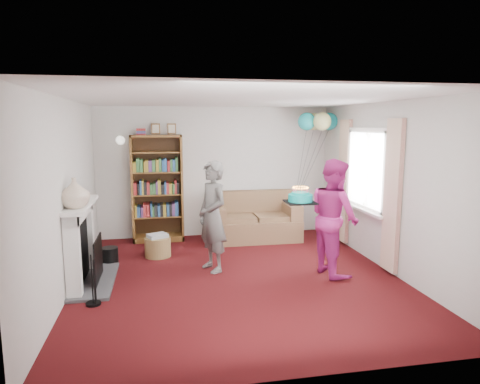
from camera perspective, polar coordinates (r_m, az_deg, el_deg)
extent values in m
plane|color=#32070D|center=(6.22, -0.20, -11.37)|extent=(5.00, 5.00, 0.00)
cube|color=silver|center=(8.36, -3.35, 2.70)|extent=(4.50, 0.02, 2.50)
cube|color=silver|center=(5.93, -22.23, -0.55)|extent=(0.02, 5.00, 2.50)
cube|color=silver|center=(6.69, 19.20, 0.63)|extent=(0.02, 5.00, 2.50)
cube|color=white|center=(5.84, -0.22, 12.34)|extent=(4.50, 5.00, 0.01)
cube|color=#3F3F42|center=(6.38, -18.87, -11.15)|extent=(0.55, 1.40, 0.04)
cube|color=white|center=(5.73, -21.40, -8.21)|extent=(0.18, 0.14, 1.06)
cube|color=white|center=(6.77, -19.71, -5.51)|extent=(0.18, 0.14, 1.06)
cube|color=white|center=(6.14, -20.72, -2.52)|extent=(0.18, 1.24, 0.16)
cube|color=white|center=(6.12, -20.50, -1.59)|extent=(0.28, 1.35, 0.05)
cube|color=black|center=(6.27, -20.64, -7.19)|extent=(0.10, 0.80, 0.86)
cube|color=black|center=(6.27, -18.38, -8.49)|extent=(0.02, 0.70, 0.60)
cylinder|color=black|center=(5.54, -19.13, -10.98)|extent=(0.18, 0.18, 0.64)
cylinder|color=black|center=(7.08, -16.96, -8.11)|extent=(0.26, 0.26, 0.26)
cube|color=white|center=(7.13, 16.78, 7.90)|extent=(0.08, 1.30, 0.08)
cube|color=white|center=(7.25, 16.34, -2.02)|extent=(0.08, 1.30, 0.08)
cube|color=white|center=(7.18, 16.77, 2.90)|extent=(0.01, 1.15, 1.20)
cube|color=white|center=(7.24, 16.12, -2.26)|extent=(0.14, 1.32, 0.04)
cube|color=beige|center=(6.48, 19.66, -0.53)|extent=(0.07, 0.38, 2.20)
cube|color=beige|center=(7.93, 13.70, 1.38)|extent=(0.07, 0.38, 2.20)
cylinder|color=gold|center=(8.22, -15.62, 6.82)|extent=(0.04, 0.12, 0.04)
sphere|color=white|center=(8.13, -15.66, 6.66)|extent=(0.16, 0.16, 0.16)
cube|color=#472B14|center=(8.28, -10.95, 0.65)|extent=(0.94, 0.04, 1.97)
cube|color=brown|center=(8.10, -14.11, 0.37)|extent=(0.04, 0.42, 1.97)
cube|color=brown|center=(8.10, -7.78, 0.55)|extent=(0.04, 0.42, 1.97)
cube|color=brown|center=(8.01, -11.16, 7.32)|extent=(0.94, 0.42, 0.04)
cube|color=brown|center=(8.28, -10.76, -5.97)|extent=(0.94, 0.42, 0.10)
cube|color=brown|center=(8.18, -10.84, -3.14)|extent=(0.86, 0.38, 0.03)
cube|color=brown|center=(8.10, -10.93, -0.27)|extent=(0.86, 0.38, 0.02)
cube|color=brown|center=(8.05, -11.01, 2.66)|extent=(0.86, 0.38, 0.02)
cube|color=brown|center=(8.02, -11.09, 5.24)|extent=(0.86, 0.38, 0.02)
cube|color=maroon|center=(7.99, -13.05, 7.83)|extent=(0.16, 0.22, 0.12)
cube|color=brown|center=(8.05, -11.18, 8.26)|extent=(0.16, 0.02, 0.20)
cube|color=brown|center=(8.06, -9.09, 8.31)|extent=(0.16, 0.02, 0.20)
cube|color=brown|center=(8.16, 1.90, -4.95)|extent=(1.68, 0.89, 0.39)
cube|color=brown|center=(8.40, 1.43, -2.14)|extent=(1.68, 0.24, 0.69)
cube|color=brown|center=(8.00, -3.14, -3.81)|extent=(0.24, 0.84, 0.54)
cube|color=brown|center=(8.30, 6.76, -3.38)|extent=(0.24, 0.84, 0.54)
cube|color=brown|center=(7.96, -0.61, -3.63)|extent=(0.71, 0.59, 0.12)
cube|color=brown|center=(8.13, 4.61, -3.40)|extent=(0.71, 0.59, 0.12)
cylinder|color=olive|center=(7.26, -10.91, -7.20)|extent=(0.43, 0.43, 0.32)
cube|color=beige|center=(7.21, -10.95, -5.74)|extent=(0.30, 0.24, 0.06)
imported|color=black|center=(6.33, -3.69, -3.28)|extent=(0.60, 0.71, 1.64)
imported|color=#B32379|center=(6.33, 12.43, -3.25)|extent=(0.74, 0.90, 1.69)
cube|color=black|center=(5.99, 8.03, -1.35)|extent=(0.40, 0.40, 0.02)
cylinder|color=#0EA49C|center=(5.98, 8.04, -0.79)|extent=(0.33, 0.33, 0.10)
cylinder|color=#0EA49C|center=(5.97, 8.05, -0.22)|extent=(0.24, 0.24, 0.04)
cylinder|color=pink|center=(6.00, 8.97, 0.14)|extent=(0.01, 0.01, 0.09)
sphere|color=orange|center=(5.99, 8.98, 0.61)|extent=(0.02, 0.02, 0.02)
cylinder|color=pink|center=(6.03, 8.81, 0.18)|extent=(0.01, 0.01, 0.09)
sphere|color=orange|center=(6.02, 8.82, 0.65)|extent=(0.02, 0.02, 0.02)
cylinder|color=pink|center=(6.05, 8.56, 0.22)|extent=(0.01, 0.01, 0.09)
sphere|color=orange|center=(6.05, 8.57, 0.69)|extent=(0.02, 0.02, 0.02)
cylinder|color=pink|center=(6.07, 8.25, 0.25)|extent=(0.01, 0.01, 0.09)
sphere|color=orange|center=(6.06, 8.26, 0.72)|extent=(0.02, 0.02, 0.02)
cylinder|color=pink|center=(6.07, 7.92, 0.26)|extent=(0.01, 0.01, 0.09)
sphere|color=orange|center=(6.06, 7.93, 0.72)|extent=(0.02, 0.02, 0.02)
cylinder|color=pink|center=(6.06, 7.61, 0.25)|extent=(0.01, 0.01, 0.09)
sphere|color=orange|center=(6.05, 7.62, 0.72)|extent=(0.02, 0.02, 0.02)
cylinder|color=pink|center=(6.03, 7.35, 0.22)|extent=(0.01, 0.01, 0.09)
sphere|color=orange|center=(6.03, 7.35, 0.69)|extent=(0.02, 0.02, 0.02)
cylinder|color=pink|center=(6.01, 7.17, 0.18)|extent=(0.01, 0.01, 0.09)
sphere|color=orange|center=(6.00, 7.18, 0.65)|extent=(0.02, 0.02, 0.02)
cylinder|color=pink|center=(5.97, 7.10, 0.13)|extent=(0.01, 0.01, 0.09)
sphere|color=orange|center=(5.96, 7.11, 0.61)|extent=(0.02, 0.02, 0.02)
cylinder|color=pink|center=(5.94, 7.14, 0.08)|extent=(0.01, 0.01, 0.09)
sphere|color=orange|center=(5.93, 7.15, 0.56)|extent=(0.02, 0.02, 0.02)
cylinder|color=pink|center=(5.91, 7.30, 0.03)|extent=(0.01, 0.01, 0.09)
sphere|color=orange|center=(5.90, 7.31, 0.51)|extent=(0.02, 0.02, 0.02)
cylinder|color=pink|center=(5.88, 7.55, -0.01)|extent=(0.01, 0.01, 0.09)
sphere|color=orange|center=(5.88, 7.56, 0.48)|extent=(0.02, 0.02, 0.02)
cylinder|color=pink|center=(5.87, 7.87, -0.03)|extent=(0.01, 0.01, 0.09)
sphere|color=orange|center=(5.86, 7.88, 0.45)|extent=(0.02, 0.02, 0.02)
cylinder|color=pink|center=(5.87, 8.21, -0.04)|extent=(0.01, 0.01, 0.09)
sphere|color=orange|center=(5.86, 8.22, 0.44)|extent=(0.02, 0.02, 0.02)
cylinder|color=pink|center=(5.88, 8.53, -0.03)|extent=(0.01, 0.01, 0.09)
sphere|color=orange|center=(5.87, 8.54, 0.45)|extent=(0.02, 0.02, 0.02)
cylinder|color=pink|center=(5.90, 8.79, 0.00)|extent=(0.01, 0.01, 0.09)
sphere|color=orange|center=(5.90, 8.80, 0.48)|extent=(0.02, 0.02, 0.02)
cylinder|color=pink|center=(5.93, 8.96, 0.04)|extent=(0.01, 0.01, 0.09)
sphere|color=orange|center=(5.93, 8.98, 0.51)|extent=(0.02, 0.02, 0.02)
cylinder|color=pink|center=(5.97, 9.02, 0.09)|extent=(0.01, 0.01, 0.09)
sphere|color=orange|center=(5.96, 9.04, 0.56)|extent=(0.02, 0.02, 0.02)
sphere|color=#3F3F3F|center=(8.06, 7.22, -1.75)|extent=(0.02, 0.02, 0.02)
sphere|color=#1BA2A8|center=(8.37, 11.76, 9.19)|extent=(0.33, 0.33, 0.33)
sphere|color=#DCE48B|center=(8.50, 9.80, 9.24)|extent=(0.33, 0.33, 0.33)
sphere|color=#1BA2A8|center=(8.21, 8.88, 9.27)|extent=(0.33, 0.33, 0.33)
sphere|color=#DCE48B|center=(8.08, 10.90, 9.23)|extent=(0.33, 0.33, 0.33)
imported|color=beige|center=(5.74, -21.19, -0.11)|extent=(0.48, 0.48, 0.38)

